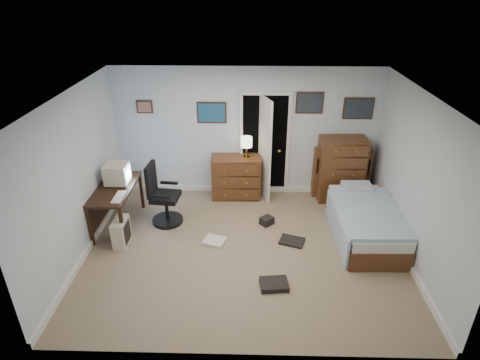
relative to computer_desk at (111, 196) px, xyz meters
name	(u,v)px	position (x,y,z in m)	size (l,w,h in m)	color
floor	(244,250)	(2.29, -0.67, -0.58)	(5.00, 4.00, 0.02)	gray
computer_desk	(111,196)	(0.00, 0.00, 0.00)	(0.60, 1.30, 0.75)	black
crt_monitor	(117,174)	(0.11, 0.15, 0.36)	(0.39, 0.36, 0.36)	beige
keyboard	(119,197)	(0.27, -0.35, 0.18)	(0.15, 0.40, 0.02)	beige
pc_tower	(121,232)	(0.29, -0.55, -0.35)	(0.21, 0.42, 0.45)	beige
office_chair	(162,200)	(0.85, 0.13, -0.14)	(0.59, 0.59, 1.12)	black
media_stack	(133,170)	(-0.03, 1.48, -0.20)	(0.15, 0.15, 0.74)	maroon
low_dresser	(236,177)	(2.09, 1.11, -0.16)	(0.94, 0.47, 0.84)	brown
table_lamp	(247,143)	(2.29, 1.11, 0.56)	(0.22, 0.22, 0.41)	gold
doorway	(264,140)	(2.64, 1.60, 0.43)	(0.96, 1.12, 2.05)	black
tall_dresser	(341,169)	(4.10, 1.08, 0.05)	(0.85, 0.50, 1.25)	brown
headboard_bookcase	(341,171)	(4.14, 1.19, -0.05)	(1.10, 0.30, 0.98)	brown
bed	(365,222)	(4.27, -0.24, -0.28)	(1.04, 1.89, 0.61)	brown
wall_posters	(277,108)	(2.86, 1.31, 1.17)	(4.38, 0.04, 0.60)	#331E11
floor_clutter	(263,251)	(2.58, -0.74, -0.54)	(1.71, 1.90, 0.14)	black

